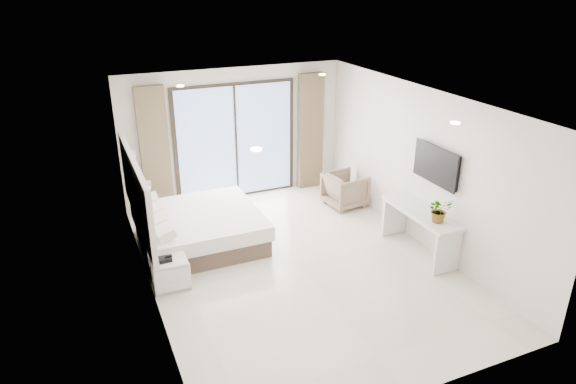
% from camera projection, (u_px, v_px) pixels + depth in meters
% --- Properties ---
extents(ground, '(6.20, 6.20, 0.00)m').
position_uv_depth(ground, '(297.00, 264.00, 8.38)').
color(ground, beige).
rests_on(ground, ground).
extents(room_shell, '(4.62, 6.22, 2.72)m').
position_uv_depth(room_shell, '(265.00, 158.00, 8.43)').
color(room_shell, silver).
rests_on(room_shell, ground).
extents(bed, '(2.04, 1.94, 0.71)m').
position_uv_depth(bed, '(199.00, 228.00, 8.89)').
color(bed, brown).
rests_on(bed, ground).
extents(nightstand, '(0.53, 0.44, 0.47)m').
position_uv_depth(nightstand, '(170.00, 274.00, 7.67)').
color(nightstand, silver).
rests_on(nightstand, ground).
extents(phone, '(0.19, 0.15, 0.06)m').
position_uv_depth(phone, '(165.00, 259.00, 7.53)').
color(phone, black).
rests_on(phone, nightstand).
extents(console_desk, '(0.50, 1.60, 0.77)m').
position_uv_depth(console_desk, '(420.00, 222.00, 8.52)').
color(console_desk, silver).
rests_on(console_desk, ground).
extents(plant, '(0.45, 0.48, 0.31)m').
position_uv_depth(plant, '(439.00, 213.00, 8.02)').
color(plant, '#33662D').
rests_on(plant, console_desk).
extents(armchair, '(0.76, 0.80, 0.75)m').
position_uv_depth(armchair, '(345.00, 188.00, 10.36)').
color(armchair, '#866958').
rests_on(armchair, ground).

